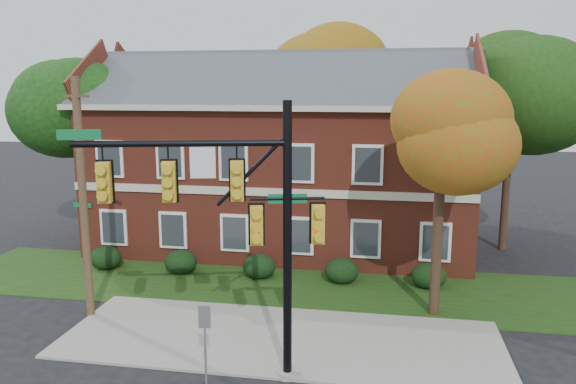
% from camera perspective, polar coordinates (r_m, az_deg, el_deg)
% --- Properties ---
extents(ground, '(120.00, 120.00, 0.00)m').
position_cam_1_polar(ground, '(17.74, -1.39, -16.18)').
color(ground, black).
rests_on(ground, ground).
extents(sidewalk, '(14.00, 5.00, 0.08)m').
position_cam_1_polar(sidewalk, '(18.60, -0.76, -14.71)').
color(sidewalk, gray).
rests_on(sidewalk, ground).
extents(grass_strip, '(30.00, 6.00, 0.04)m').
position_cam_1_polar(grass_strip, '(23.16, 1.58, -9.54)').
color(grass_strip, '#193811').
rests_on(grass_strip, ground).
extents(apartment_building, '(18.80, 8.80, 9.74)m').
position_cam_1_polar(apartment_building, '(28.11, -0.63, 4.46)').
color(apartment_building, maroon).
rests_on(apartment_building, ground).
extents(hedge_far_left, '(1.40, 1.26, 1.05)m').
position_cam_1_polar(hedge_far_left, '(26.40, -18.01, -6.37)').
color(hedge_far_left, black).
rests_on(hedge_far_left, ground).
extents(hedge_left, '(1.40, 1.26, 1.05)m').
position_cam_1_polar(hedge_left, '(24.99, -10.85, -6.99)').
color(hedge_left, black).
rests_on(hedge_left, ground).
extents(hedge_center, '(1.40, 1.26, 1.05)m').
position_cam_1_polar(hedge_center, '(24.00, -2.94, -7.55)').
color(hedge_center, black).
rests_on(hedge_center, ground).
extents(hedge_right, '(1.40, 1.26, 1.05)m').
position_cam_1_polar(hedge_right, '(23.50, 5.49, -7.98)').
color(hedge_right, black).
rests_on(hedge_right, ground).
extents(hedge_far_right, '(1.40, 1.26, 1.05)m').
position_cam_1_polar(hedge_far_right, '(23.51, 14.11, -8.25)').
color(hedge_far_right, black).
rests_on(hedge_far_right, ground).
extents(tree_near_right, '(4.50, 4.25, 8.58)m').
position_cam_1_polar(tree_near_right, '(19.54, 16.15, 6.30)').
color(tree_near_right, black).
rests_on(tree_near_right, ground).
extents(tree_left_rear, '(5.40, 5.10, 8.88)m').
position_cam_1_polar(tree_left_rear, '(30.30, -19.62, 7.50)').
color(tree_left_rear, black).
rests_on(tree_left_rear, ground).
extents(tree_right_rear, '(6.30, 5.95, 10.62)m').
position_cam_1_polar(tree_right_rear, '(28.99, 22.63, 10.05)').
color(tree_right_rear, black).
rests_on(tree_right_rear, ground).
extents(tree_far_rear, '(6.84, 6.46, 11.52)m').
position_cam_1_polar(tree_far_rear, '(35.53, 3.92, 11.94)').
color(tree_far_rear, black).
rests_on(tree_far_rear, ground).
extents(traffic_signal, '(6.70, 1.88, 7.67)m').
position_cam_1_polar(traffic_signal, '(14.83, -5.38, -2.03)').
color(traffic_signal, gray).
rests_on(traffic_signal, ground).
extents(utility_pole, '(1.22, 0.63, 8.35)m').
position_cam_1_polar(utility_pole, '(20.38, -20.10, -0.67)').
color(utility_pole, '#483521').
rests_on(utility_pole, ground).
extents(sign_post, '(0.33, 0.07, 2.26)m').
position_cam_1_polar(sign_post, '(15.69, -8.45, -13.82)').
color(sign_post, slate).
rests_on(sign_post, ground).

